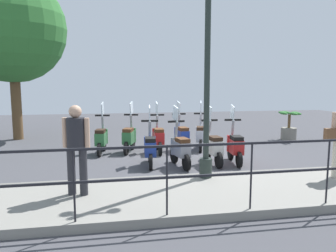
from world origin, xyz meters
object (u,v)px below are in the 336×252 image
scooter_far_1 (181,135)px  scooter_far_4 (101,138)px  scooter_far_2 (158,137)px  tree_large (12,29)px  scooter_near_2 (180,148)px  scooter_far_0 (201,135)px  pedestrian_distant (76,143)px  lamp_post_near (207,85)px  scooter_far_3 (129,137)px  scooter_near_0 (235,146)px  potted_palm (289,128)px  scooter_near_3 (150,147)px  scooter_near_1 (213,146)px

scooter_far_1 → scooter_far_4: bearing=84.8°
scooter_far_2 → scooter_far_4: (0.14, 1.69, 0.00)m
tree_large → scooter_far_2: (-3.31, -4.82, -3.54)m
scooter_far_1 → scooter_far_4: (-0.02, 2.45, 0.00)m
scooter_near_2 → scooter_far_0: 2.23m
pedestrian_distant → scooter_far_2: pedestrian_distant is taller
lamp_post_near → scooter_far_0: bearing=-14.4°
scooter_far_1 → scooter_far_3: 1.62m
scooter_far_3 → scooter_far_2: bearing=-86.5°
scooter_near_0 → scooter_far_3: bearing=60.3°
pedestrian_distant → scooter_far_0: 5.34m
lamp_post_near → pedestrian_distant: (-0.63, 2.54, -1.00)m
scooter_near_2 → scooter_far_2: (1.76, 0.29, 0.00)m
scooter_near_2 → scooter_far_0: bearing=-38.9°
scooter_near_0 → scooter_far_1: size_ratio=1.00×
scooter_far_4 → pedestrian_distant: bearing=-176.2°
pedestrian_distant → potted_palm: size_ratio=1.50×
scooter_near_2 → scooter_far_0: same height
tree_large → scooter_near_2: bearing=-134.8°
pedestrian_distant → potted_palm: bearing=143.1°
scooter_near_3 → scooter_far_1: size_ratio=1.00×
scooter_near_1 → scooter_far_3: (1.89, 2.04, 0.00)m
lamp_post_near → scooter_near_1: 2.34m
pedestrian_distant → scooter_near_1: (2.19, -3.22, -0.60)m
lamp_post_near → scooter_far_1: bearing=-4.3°
pedestrian_distant → scooter_far_3: pedestrian_distant is taller
potted_palm → scooter_far_3: 6.09m
scooter_far_3 → scooter_far_4: bearing=112.3°
pedestrian_distant → scooter_near_3: size_ratio=1.03×
scooter_near_3 → scooter_far_2: same height
scooter_far_0 → scooter_far_3: same height
lamp_post_near → tree_large: size_ratio=0.73×
tree_large → lamp_post_near: bearing=-140.9°
potted_palm → scooter_near_1: (-3.03, 3.95, 0.04)m
scooter_far_2 → pedestrian_distant: bearing=153.5°
scooter_near_3 → scooter_far_2: size_ratio=1.00×
tree_large → scooter_near_1: size_ratio=3.88×
scooter_near_1 → scooter_near_2: 0.90m
scooter_near_0 → scooter_far_1: bearing=34.8°
lamp_post_near → scooter_near_3: (1.71, 0.95, -1.60)m
scooter_far_4 → scooter_far_2: bearing=-86.0°
scooter_near_1 → scooter_near_0: bearing=-96.7°
potted_palm → scooter_far_3: scooter_far_3 is taller
scooter_near_1 → scooter_far_0: 1.87m
scooter_near_2 → scooter_far_3: size_ratio=1.00×
pedestrian_distant → scooter_far_1: 4.95m
scooter_near_3 → scooter_far_3: (1.74, 0.41, 0.00)m
scooter_near_1 → scooter_far_4: same height
scooter_far_4 → scooter_near_0: bearing=-109.4°
scooter_far_1 → scooter_far_3: size_ratio=1.00×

